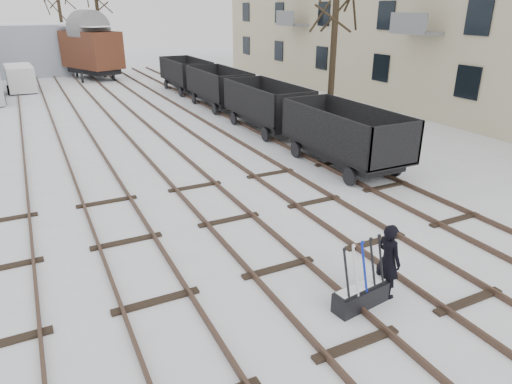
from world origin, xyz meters
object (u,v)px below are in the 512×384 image
ground_frame (361,294)px  freight_wagon_a (343,145)px  worker (388,261)px  panel_van (20,78)px  box_van_wagon (91,48)px

ground_frame → freight_wagon_a: (5.16, 7.62, 0.61)m
worker → panel_van: (-6.55, 32.50, 0.12)m
ground_frame → box_van_wagon: (0.03, 36.52, 2.27)m
freight_wagon_a → panel_van: bearing=113.7°
freight_wagon_a → panel_van: freight_wagon_a is taller
ground_frame → freight_wagon_a: freight_wagon_a is taller
ground_frame → box_van_wagon: size_ratio=0.23×
worker → box_van_wagon: 36.47m
box_van_wagon → panel_van: (-5.83, -3.92, -1.58)m
freight_wagon_a → panel_van: 27.29m
ground_frame → freight_wagon_a: bearing=47.9°
freight_wagon_a → panel_van: size_ratio=1.32×
worker → panel_van: size_ratio=0.40×
box_van_wagon → panel_van: bearing=-168.3°
box_van_wagon → panel_van: box_van_wagon is taller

